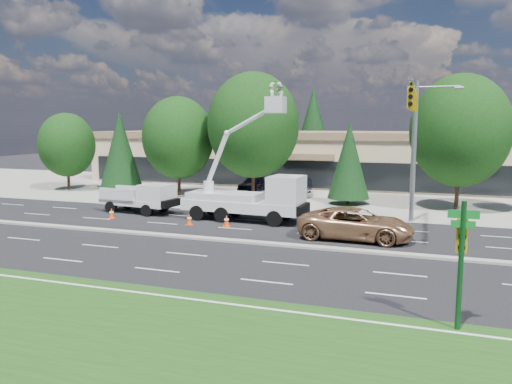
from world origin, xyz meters
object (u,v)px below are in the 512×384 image
at_px(signal_mast, 414,128).
at_px(utility_pickup, 142,201).
at_px(bucket_truck, 253,192).
at_px(minivan, 356,224).
at_px(street_sign_pole, 461,251).

distance_m(signal_mast, utility_pickup, 19.06).
xyz_separation_m(bucket_truck, minivan, (7.04, -3.00, -1.03)).
relative_size(signal_mast, bucket_truck, 1.15).
relative_size(bucket_truck, minivan, 1.42).
xyz_separation_m(signal_mast, minivan, (-2.73, -4.24, -5.19)).
distance_m(signal_mast, bucket_truck, 10.69).
height_order(street_sign_pole, minivan, street_sign_pole).
distance_m(street_sign_pole, bucket_truck, 18.44).
relative_size(utility_pickup, bucket_truck, 0.65).
distance_m(street_sign_pole, utility_pickup, 25.01).
bearing_deg(minivan, signal_mast, -31.02).
bearing_deg(street_sign_pole, bucket_truck, 129.57).
bearing_deg(utility_pickup, bucket_truck, 4.87).
height_order(street_sign_pole, utility_pickup, street_sign_pole).
xyz_separation_m(signal_mast, street_sign_pole, (1.97, -15.45, -3.61)).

